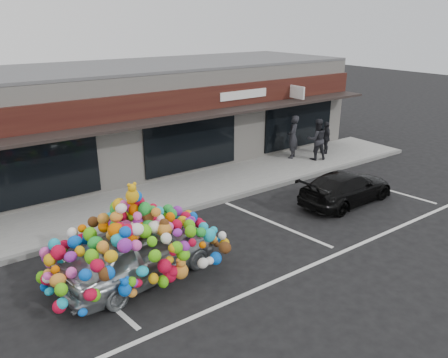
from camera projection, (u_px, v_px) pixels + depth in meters
ground at (204, 251)px, 12.24m from camera, size 90.00×90.00×0.00m
shop_building at (91, 121)px, 17.94m from camera, size 24.00×7.20×4.31m
sidewalk at (141, 203)px, 15.27m from camera, size 26.00×3.00×0.15m
kerb at (162, 218)px, 14.13m from camera, size 26.00×0.18×0.16m
parking_stripe_left at (89, 286)px, 10.65m from camera, size 0.73×4.37×0.01m
parking_stripe_mid at (274, 223)px, 13.92m from camera, size 0.73×4.37×0.01m
parking_stripe_right at (379, 187)px, 16.86m from camera, size 0.73×4.37×0.01m
lane_line at (314, 264)px, 11.57m from camera, size 14.00×0.12×0.01m
toy_car at (138, 248)px, 10.68m from camera, size 2.95×4.57×2.52m
black_sedan at (346, 187)px, 15.31m from camera, size 1.75×3.96×1.13m
pedestrian_a at (293, 137)px, 19.64m from camera, size 0.85×0.79×1.95m
pedestrian_b at (317, 139)px, 19.41m from camera, size 1.11×1.00×1.86m
pedestrian_c at (326, 137)px, 20.35m from camera, size 0.96×0.76×1.52m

